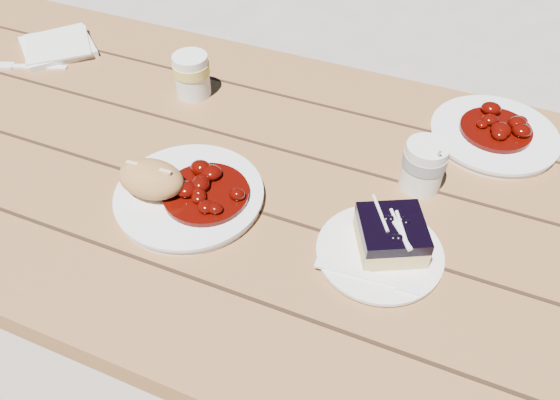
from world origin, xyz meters
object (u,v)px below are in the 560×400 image
at_px(picnic_table, 267,237).
at_px(blueberry_cake, 391,235).
at_px(bread_roll, 151,179).
at_px(second_plate, 494,135).
at_px(main_plate, 190,196).
at_px(dessert_plate, 379,253).
at_px(second_cup, 192,75).
at_px(coffee_cup, 423,166).

distance_m(picnic_table, blueberry_cake, 0.32).
bearing_deg(bread_roll, second_plate, 37.27).
distance_m(main_plate, second_plate, 0.58).
distance_m(bread_roll, dessert_plate, 0.38).
bearing_deg(bread_roll, picnic_table, 38.30).
bearing_deg(second_cup, second_plate, 8.47).
xyz_separation_m(bread_roll, second_plate, (0.50, 0.38, -0.04)).
distance_m(blueberry_cake, coffee_cup, 0.16).
height_order(dessert_plate, coffee_cup, coffee_cup).
height_order(bread_roll, coffee_cup, coffee_cup).
distance_m(coffee_cup, second_cup, 0.50).
relative_size(main_plate, blueberry_cake, 1.89).
bearing_deg(main_plate, blueberry_cake, 3.76).
relative_size(bread_roll, coffee_cup, 1.29).
bearing_deg(main_plate, dessert_plate, 1.24).
bearing_deg(bread_roll, main_plate, 19.98).
bearing_deg(dessert_plate, blueberry_cake, 56.31).
bearing_deg(second_plate, bread_roll, -142.73).
distance_m(bread_roll, second_plate, 0.63).
bearing_deg(picnic_table, bread_roll, -141.70).
height_order(bread_roll, second_cup, second_cup).
xyz_separation_m(main_plate, second_cup, (-0.14, 0.28, 0.04)).
xyz_separation_m(main_plate, second_plate, (0.45, 0.36, 0.00)).
height_order(main_plate, coffee_cup, coffee_cup).
bearing_deg(bread_roll, dessert_plate, 4.06).
bearing_deg(main_plate, second_plate, 39.00).
bearing_deg(second_cup, coffee_cup, -10.48).
xyz_separation_m(bread_roll, dessert_plate, (0.38, 0.03, -0.04)).
distance_m(picnic_table, second_cup, 0.36).
xyz_separation_m(picnic_table, bread_roll, (-0.15, -0.12, 0.21)).
height_order(blueberry_cake, second_cup, second_cup).
bearing_deg(bread_roll, second_cup, 106.79).
bearing_deg(second_cup, dessert_plate, -29.70).
xyz_separation_m(coffee_cup, second_cup, (-0.49, 0.09, 0.00)).
height_order(picnic_table, coffee_cup, coffee_cup).
xyz_separation_m(picnic_table, dessert_plate, (0.23, -0.09, 0.17)).
bearing_deg(coffee_cup, bread_roll, -153.12).
relative_size(second_plate, second_cup, 2.61).
bearing_deg(coffee_cup, dessert_plate, -97.06).
bearing_deg(picnic_table, dessert_plate, -21.62).
bearing_deg(coffee_cup, second_cup, 169.52).
relative_size(blueberry_cake, second_plate, 0.56).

